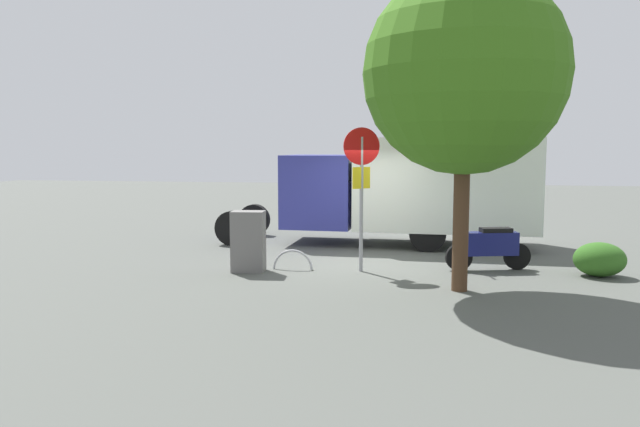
% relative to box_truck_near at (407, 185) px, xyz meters
% --- Properties ---
extents(ground_plane, '(60.00, 60.00, 0.00)m').
position_rel_box_truck_near_xyz_m(ground_plane, '(0.87, 2.76, -1.57)').
color(ground_plane, '#4F524C').
extents(box_truck_near, '(8.23, 2.42, 2.80)m').
position_rel_box_truck_near_xyz_m(box_truck_near, '(0.00, 0.00, 0.00)').
color(box_truck_near, black).
rests_on(box_truck_near, ground).
extents(motorcycle, '(1.78, 0.73, 1.20)m').
position_rel_box_truck_near_xyz_m(motorcycle, '(-1.82, 3.07, -1.05)').
color(motorcycle, black).
rests_on(motorcycle, ground).
extents(stop_sign, '(0.71, 0.33, 2.96)m').
position_rel_box_truck_near_xyz_m(stop_sign, '(0.82, 3.66, 0.40)').
color(stop_sign, '#9E9EA3').
rests_on(stop_sign, ground).
extents(street_tree, '(3.54, 3.54, 5.61)m').
position_rel_box_truck_near_xyz_m(street_tree, '(-1.09, 5.07, 2.26)').
color(street_tree, '#47301E').
rests_on(street_tree, ground).
extents(utility_cabinet, '(0.70, 0.50, 1.25)m').
position_rel_box_truck_near_xyz_m(utility_cabinet, '(3.11, 4.06, -0.94)').
color(utility_cabinet, slate).
rests_on(utility_cabinet, ground).
extents(bike_rack_hoop, '(0.85, 0.09, 0.85)m').
position_rel_box_truck_near_xyz_m(bike_rack_hoop, '(2.26, 3.70, -1.57)').
color(bike_rack_hoop, '#B7B7BC').
rests_on(bike_rack_hoop, ground).
extents(shrub_near_sign, '(1.00, 0.82, 0.68)m').
position_rel_box_truck_near_xyz_m(shrub_near_sign, '(-3.90, 3.37, -1.23)').
color(shrub_near_sign, '#2F611D').
rests_on(shrub_near_sign, ground).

